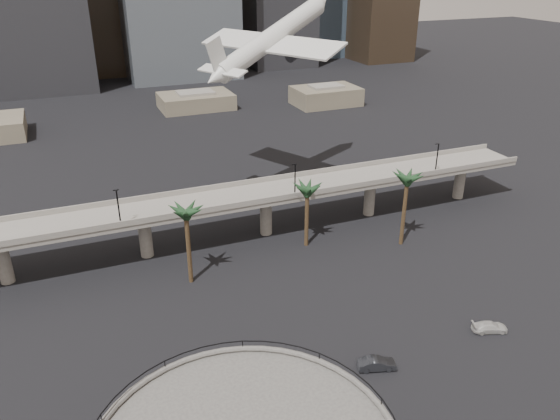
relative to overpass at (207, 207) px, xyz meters
name	(u,v)px	position (x,y,z in m)	size (l,w,h in m)	color
overpass	(207,207)	(0.00, 0.00, 0.00)	(130.00, 9.30, 14.70)	slate
palm_trees	(305,195)	(14.02, -10.35, 4.09)	(42.40, 10.40, 14.00)	#4A361F
low_buildings	(155,110)	(6.89, 87.30, -4.48)	(135.00, 27.50, 6.80)	brown
airborne_jet	(272,39)	(19.62, 18.44, 24.97)	(33.94, 31.80, 15.70)	silver
car_a	(294,420)	(-2.62, -44.17, -6.58)	(1.79, 4.45, 1.52)	#B02719
car_b	(377,364)	(10.60, -39.74, -6.54)	(1.70, 4.88, 1.61)	black
car_c	(490,327)	(29.03, -39.09, -6.63)	(1.99, 4.89, 1.42)	beige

